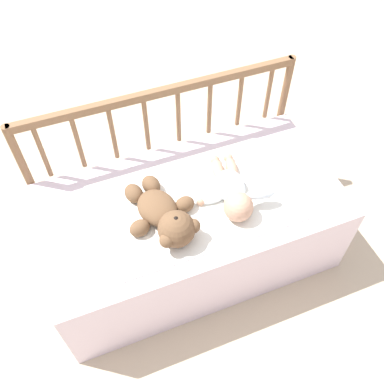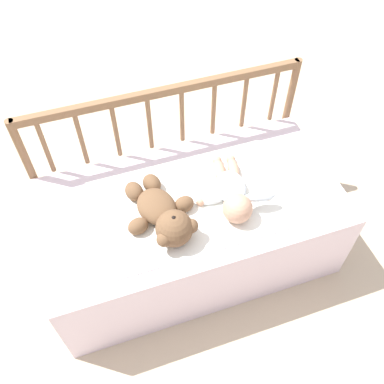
% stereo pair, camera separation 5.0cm
% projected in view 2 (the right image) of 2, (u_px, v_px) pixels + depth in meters
% --- Properties ---
extents(ground_plane, '(12.00, 12.00, 0.00)m').
position_uv_depth(ground_plane, '(192.00, 252.00, 2.20)').
color(ground_plane, '#C6B293').
extents(crib_mattress, '(1.31, 0.69, 0.44)m').
position_uv_depth(crib_mattress, '(192.00, 228.00, 2.02)').
color(crib_mattress, silver).
rests_on(crib_mattress, ground_plane).
extents(crib_rail, '(1.31, 0.04, 0.77)m').
position_uv_depth(crib_rail, '(166.00, 126.00, 1.98)').
color(crib_rail, brown).
rests_on(crib_rail, ground_plane).
extents(blanket, '(0.84, 0.52, 0.01)m').
position_uv_depth(blanket, '(193.00, 202.00, 1.84)').
color(blanket, white).
rests_on(blanket, crib_mattress).
extents(teddy_bear, '(0.31, 0.41, 0.15)m').
position_uv_depth(teddy_bear, '(163.00, 215.00, 1.73)').
color(teddy_bear, brown).
rests_on(teddy_bear, crib_mattress).
extents(baby, '(0.32, 0.39, 0.13)m').
position_uv_depth(baby, '(233.00, 193.00, 1.82)').
color(baby, white).
rests_on(baby, crib_mattress).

